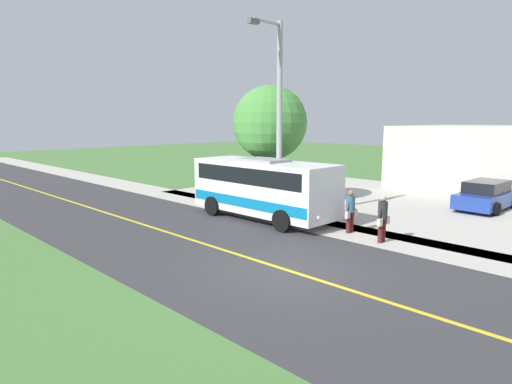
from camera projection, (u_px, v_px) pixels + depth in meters
name	position (u px, v px, depth m)	size (l,w,h in m)	color
ground_plane	(285.00, 270.00, 13.09)	(120.00, 120.00, 0.00)	#477238
road_surface	(285.00, 270.00, 13.09)	(8.00, 100.00, 0.01)	#333335
sidewalk	(375.00, 237.00, 16.71)	(2.40, 100.00, 0.01)	#B2ADA3
road_centre_line	(285.00, 269.00, 13.08)	(0.16, 100.00, 0.00)	gold
shuttle_bus_front	(264.00, 186.00, 19.63)	(2.65, 7.13, 2.73)	white
pedestrian_with_bags	(383.00, 217.00, 15.88)	(0.72, 0.34, 1.75)	#4C1919
pedestrian_waiting	(350.00, 210.00, 17.26)	(0.72, 0.34, 1.71)	#4C1919
street_light_pole	(278.00, 114.00, 19.06)	(1.97, 0.24, 8.57)	#9E9EA3
parked_car_near	(487.00, 196.00, 21.87)	(4.46, 2.14, 1.45)	navy
tree_curbside	(270.00, 123.00, 22.85)	(3.90, 3.90, 6.23)	brown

